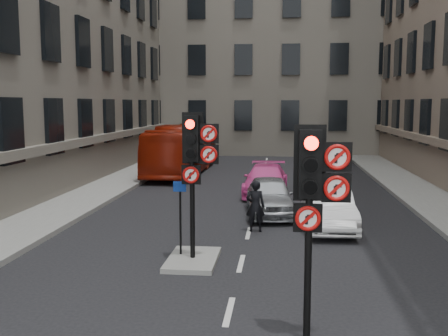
% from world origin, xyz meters
% --- Properties ---
extents(pavement_left, '(3.00, 50.00, 0.16)m').
position_xyz_m(pavement_left, '(-7.20, 12.00, 0.08)').
color(pavement_left, gray).
rests_on(pavement_left, ground).
extents(centre_island, '(1.20, 2.00, 0.12)m').
position_xyz_m(centre_island, '(-1.20, 5.00, 0.06)').
color(centre_island, gray).
rests_on(centre_island, ground).
extents(building_far, '(30.00, 14.00, 20.00)m').
position_xyz_m(building_far, '(0.00, 38.00, 10.00)').
color(building_far, slate).
rests_on(building_far, ground).
extents(signal_near, '(0.91, 0.40, 3.58)m').
position_xyz_m(signal_near, '(1.49, 0.99, 2.58)').
color(signal_near, black).
rests_on(signal_near, ground).
extents(signal_far, '(0.91, 0.40, 3.58)m').
position_xyz_m(signal_far, '(-1.11, 4.99, 2.70)').
color(signal_far, black).
rests_on(signal_far, centre_island).
extents(car_silver, '(1.93, 4.06, 1.34)m').
position_xyz_m(car_silver, '(0.58, 10.76, 0.67)').
color(car_silver, '#A0A3A7').
rests_on(car_silver, ground).
extents(car_white, '(1.54, 3.99, 1.30)m').
position_xyz_m(car_white, '(2.44, 8.92, 0.65)').
color(car_white, silver).
rests_on(car_white, ground).
extents(car_pink, '(1.92, 4.45, 1.28)m').
position_xyz_m(car_pink, '(0.33, 14.77, 0.64)').
color(car_pink, '#DA4092').
rests_on(car_pink, ground).
extents(bus_red, '(2.53, 9.76, 2.70)m').
position_xyz_m(bus_red, '(-4.50, 21.25, 1.35)').
color(bus_red, maroon).
rests_on(bus_red, ground).
extents(motorcycle, '(0.80, 1.90, 1.11)m').
position_xyz_m(motorcycle, '(1.82, 8.93, 0.55)').
color(motorcycle, black).
rests_on(motorcycle, ground).
extents(motorcyclist, '(0.61, 0.43, 1.59)m').
position_xyz_m(motorcyclist, '(0.19, 8.26, 0.80)').
color(motorcyclist, black).
rests_on(motorcyclist, ground).
extents(info_sign, '(0.32, 0.10, 1.87)m').
position_xyz_m(info_sign, '(-1.55, 5.23, 1.32)').
color(info_sign, black).
rests_on(info_sign, centre_island).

